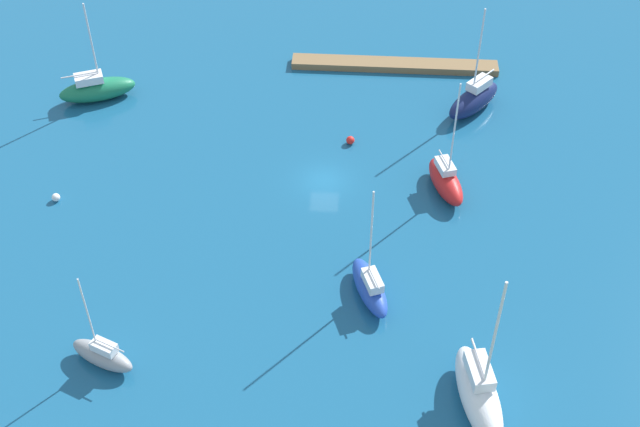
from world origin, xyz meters
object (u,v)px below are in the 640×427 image
at_px(sailboat_white_outer_mooring, 479,393).
at_px(pier_dock, 394,65).
at_px(mooring_buoy_white, 56,197).
at_px(sailboat_blue_off_beacon, 370,287).
at_px(sailboat_gray_by_breakwater, 102,355).
at_px(mooring_buoy_red, 350,140).
at_px(sailboat_navy_lone_south, 474,99).
at_px(sailboat_green_center_basin, 97,89).
at_px(sailboat_red_along_channel, 446,180).

bearing_deg(sailboat_white_outer_mooring, pier_dock, 176.06).
bearing_deg(mooring_buoy_white, sailboat_blue_off_beacon, 161.25).
relative_size(sailboat_gray_by_breakwater, mooring_buoy_red, 10.85).
relative_size(sailboat_blue_off_beacon, mooring_buoy_white, 14.30).
bearing_deg(pier_dock, sailboat_white_outer_mooring, 97.44).
xyz_separation_m(sailboat_navy_lone_south, mooring_buoy_white, (36.15, 15.54, -1.00)).
bearing_deg(sailboat_white_outer_mooring, sailboat_green_center_basin, -145.62).
height_order(sailboat_white_outer_mooring, sailboat_blue_off_beacon, sailboat_white_outer_mooring).
relative_size(pier_dock, sailboat_gray_by_breakwater, 2.52).
bearing_deg(sailboat_red_along_channel, sailboat_gray_by_breakwater, -68.79).
bearing_deg(sailboat_white_outer_mooring, mooring_buoy_white, -129.76).
relative_size(sailboat_red_along_channel, sailboat_green_center_basin, 1.08).
relative_size(pier_dock, sailboat_navy_lone_south, 1.92).
height_order(sailboat_green_center_basin, sailboat_navy_lone_south, sailboat_navy_lone_south).
distance_m(sailboat_gray_by_breakwater, sailboat_blue_off_beacon, 19.68).
bearing_deg(sailboat_blue_off_beacon, sailboat_white_outer_mooring, -162.35).
xyz_separation_m(pier_dock, sailboat_navy_lone_south, (-7.53, 7.17, 1.01)).
bearing_deg(sailboat_navy_lone_south, sailboat_gray_by_breakwater, -0.25).
bearing_deg(sailboat_navy_lone_south, sailboat_green_center_basin, -48.91).
bearing_deg(sailboat_green_center_basin, pier_dock, -8.05).
distance_m(sailboat_red_along_channel, mooring_buoy_red, 10.34).
bearing_deg(sailboat_gray_by_breakwater, pier_dock, -93.94).
distance_m(sailboat_white_outer_mooring, sailboat_red_along_channel, 21.88).
distance_m(sailboat_white_outer_mooring, sailboat_navy_lone_south, 33.97).
bearing_deg(sailboat_gray_by_breakwater, mooring_buoy_red, -98.41).
height_order(sailboat_red_along_channel, mooring_buoy_white, sailboat_red_along_channel).
bearing_deg(sailboat_red_along_channel, sailboat_green_center_basin, -127.47).
bearing_deg(sailboat_green_center_basin, sailboat_navy_lone_south, -22.02).
relative_size(sailboat_red_along_channel, mooring_buoy_red, 14.30).
xyz_separation_m(sailboat_blue_off_beacon, mooring_buoy_white, (26.72, -9.07, -0.68)).
distance_m(mooring_buoy_white, mooring_buoy_red, 26.36).
height_order(sailboat_red_along_channel, sailboat_green_center_basin, sailboat_red_along_channel).
bearing_deg(sailboat_navy_lone_south, sailboat_blue_off_beacon, 19.51).
height_order(sailboat_gray_by_breakwater, mooring_buoy_red, sailboat_gray_by_breakwater).
xyz_separation_m(sailboat_white_outer_mooring, sailboat_navy_lone_south, (-2.16, -33.90, -0.11)).
bearing_deg(sailboat_white_outer_mooring, sailboat_blue_off_beacon, -153.37).
height_order(mooring_buoy_white, mooring_buoy_red, mooring_buoy_red).
distance_m(sailboat_navy_lone_south, mooring_buoy_white, 39.36).
height_order(pier_dock, mooring_buoy_red, mooring_buoy_red).
xyz_separation_m(sailboat_gray_by_breakwater, sailboat_blue_off_beacon, (-18.21, -7.48, 0.07)).
relative_size(pier_dock, mooring_buoy_red, 27.31).
relative_size(sailboat_navy_lone_south, mooring_buoy_white, 15.66).
distance_m(pier_dock, sailboat_white_outer_mooring, 41.43).
distance_m(pier_dock, mooring_buoy_red, 13.77).
relative_size(pier_dock, sailboat_green_center_basin, 2.07).
bearing_deg(sailboat_red_along_channel, mooring_buoy_red, -144.21).
xyz_separation_m(pier_dock, sailboat_red_along_channel, (-4.28, 19.22, 0.79)).
bearing_deg(sailboat_red_along_channel, sailboat_navy_lone_south, 146.75).
relative_size(sailboat_green_center_basin, sailboat_blue_off_beacon, 1.02).
xyz_separation_m(sailboat_red_along_channel, sailboat_navy_lone_south, (-3.24, -12.05, 0.22)).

